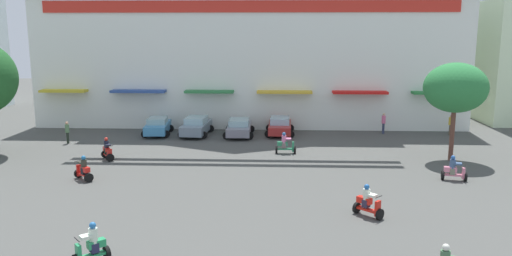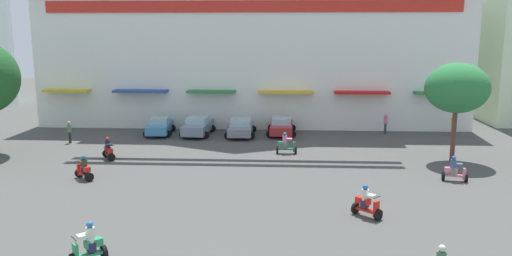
{
  "view_description": "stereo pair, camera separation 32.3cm",
  "coord_description": "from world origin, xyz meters",
  "px_view_note": "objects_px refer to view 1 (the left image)",
  "views": [
    {
      "loc": [
        2.58,
        -12.51,
        8.34
      ],
      "look_at": [
        1.3,
        15.93,
        2.86
      ],
      "focal_mm": 35.06,
      "sensor_mm": 36.0,
      "label": 1
    },
    {
      "loc": [
        2.91,
        -12.49,
        8.34
      ],
      "look_at": [
        1.3,
        15.93,
        2.86
      ],
      "focal_mm": 35.06,
      "sensor_mm": 36.0,
      "label": 2
    }
  ],
  "objects_px": {
    "parked_car_1": "(196,126)",
    "scooter_rider_7": "(285,145)",
    "scooter_rider_8": "(107,151)",
    "pedestrian_1": "(67,131)",
    "scooter_rider_6": "(454,170)",
    "parked_car_2": "(239,127)",
    "pedestrian_2": "(384,122)",
    "plaza_tree_1": "(456,88)",
    "scooter_rider_5": "(91,247)",
    "pedestrian_0": "(451,123)",
    "parked_car_0": "(158,126)",
    "scooter_rider_3": "(83,170)",
    "parked_car_3": "(280,126)",
    "scooter_rider_1": "(368,203)"
  },
  "relations": [
    {
      "from": "parked_car_2",
      "to": "pedestrian_2",
      "type": "relative_size",
      "value": 2.55
    },
    {
      "from": "scooter_rider_5",
      "to": "pedestrian_0",
      "type": "distance_m",
      "value": 32.0
    },
    {
      "from": "scooter_rider_7",
      "to": "pedestrian_2",
      "type": "relative_size",
      "value": 0.86
    },
    {
      "from": "scooter_rider_8",
      "to": "pedestrian_1",
      "type": "xyz_separation_m",
      "value": [
        -4.67,
        4.72,
        0.37
      ]
    },
    {
      "from": "scooter_rider_8",
      "to": "pedestrian_0",
      "type": "bearing_deg",
      "value": 19.89
    },
    {
      "from": "scooter_rider_5",
      "to": "scooter_rider_8",
      "type": "bearing_deg",
      "value": 106.9
    },
    {
      "from": "pedestrian_0",
      "to": "scooter_rider_6",
      "type": "bearing_deg",
      "value": -107.58
    },
    {
      "from": "parked_car_1",
      "to": "scooter_rider_7",
      "type": "distance_m",
      "value": 9.36
    },
    {
      "from": "parked_car_1",
      "to": "parked_car_3",
      "type": "height_order",
      "value": "parked_car_1"
    },
    {
      "from": "pedestrian_0",
      "to": "pedestrian_1",
      "type": "xyz_separation_m",
      "value": [
        -30.15,
        -4.5,
        0.01
      ]
    },
    {
      "from": "parked_car_2",
      "to": "scooter_rider_6",
      "type": "xyz_separation_m",
      "value": [
        13.22,
        -11.88,
        -0.12
      ]
    },
    {
      "from": "parked_car_0",
      "to": "scooter_rider_1",
      "type": "relative_size",
      "value": 2.69
    },
    {
      "from": "parked_car_3",
      "to": "scooter_rider_1",
      "type": "relative_size",
      "value": 2.85
    },
    {
      "from": "parked_car_3",
      "to": "pedestrian_1",
      "type": "xyz_separation_m",
      "value": [
        -16.13,
        -4.12,
        0.25
      ]
    },
    {
      "from": "plaza_tree_1",
      "to": "scooter_rider_3",
      "type": "distance_m",
      "value": 23.58
    },
    {
      "from": "scooter_rider_5",
      "to": "parked_car_1",
      "type": "bearing_deg",
      "value": 89.88
    },
    {
      "from": "scooter_rider_7",
      "to": "pedestrian_0",
      "type": "height_order",
      "value": "pedestrian_0"
    },
    {
      "from": "plaza_tree_1",
      "to": "pedestrian_0",
      "type": "relative_size",
      "value": 3.78
    },
    {
      "from": "plaza_tree_1",
      "to": "scooter_rider_5",
      "type": "bearing_deg",
      "value": -138.84
    },
    {
      "from": "parked_car_1",
      "to": "scooter_rider_7",
      "type": "relative_size",
      "value": 2.98
    },
    {
      "from": "scooter_rider_3",
      "to": "scooter_rider_6",
      "type": "xyz_separation_m",
      "value": [
        21.14,
        0.89,
        -0.01
      ]
    },
    {
      "from": "plaza_tree_1",
      "to": "scooter_rider_6",
      "type": "bearing_deg",
      "value": -106.46
    },
    {
      "from": "parked_car_0",
      "to": "parked_car_2",
      "type": "relative_size",
      "value": 0.92
    },
    {
      "from": "pedestrian_1",
      "to": "scooter_rider_7",
      "type": "bearing_deg",
      "value": -8.47
    },
    {
      "from": "scooter_rider_6",
      "to": "pedestrian_2",
      "type": "height_order",
      "value": "pedestrian_2"
    },
    {
      "from": "scooter_rider_5",
      "to": "scooter_rider_7",
      "type": "bearing_deg",
      "value": 67.14
    },
    {
      "from": "scooter_rider_5",
      "to": "pedestrian_2",
      "type": "relative_size",
      "value": 0.91
    },
    {
      "from": "pedestrian_2",
      "to": "parked_car_0",
      "type": "bearing_deg",
      "value": -175.86
    },
    {
      "from": "pedestrian_1",
      "to": "pedestrian_0",
      "type": "bearing_deg",
      "value": 8.49
    },
    {
      "from": "scooter_rider_8",
      "to": "scooter_rider_3",
      "type": "bearing_deg",
      "value": -87.31
    },
    {
      "from": "pedestrian_0",
      "to": "pedestrian_1",
      "type": "height_order",
      "value": "pedestrian_0"
    },
    {
      "from": "pedestrian_1",
      "to": "scooter_rider_8",
      "type": "bearing_deg",
      "value": -45.27
    },
    {
      "from": "parked_car_1",
      "to": "scooter_rider_6",
      "type": "bearing_deg",
      "value": -35.56
    },
    {
      "from": "parked_car_3",
      "to": "scooter_rider_6",
      "type": "height_order",
      "value": "scooter_rider_6"
    },
    {
      "from": "parked_car_1",
      "to": "scooter_rider_8",
      "type": "distance_m",
      "value": 9.42
    },
    {
      "from": "parked_car_1",
      "to": "pedestrian_2",
      "type": "bearing_deg",
      "value": 5.0
    },
    {
      "from": "plaza_tree_1",
      "to": "scooter_rider_6",
      "type": "relative_size",
      "value": 4.39
    },
    {
      "from": "scooter_rider_8",
      "to": "pedestrian_1",
      "type": "relative_size",
      "value": 0.89
    },
    {
      "from": "scooter_rider_6",
      "to": "parked_car_2",
      "type": "bearing_deg",
      "value": 138.06
    },
    {
      "from": "pedestrian_1",
      "to": "plaza_tree_1",
      "type": "bearing_deg",
      "value": -7.92
    },
    {
      "from": "scooter_rider_7",
      "to": "pedestrian_2",
      "type": "bearing_deg",
      "value": 41.5
    },
    {
      "from": "parked_car_3",
      "to": "scooter_rider_1",
      "type": "distance_m",
      "value": 18.99
    },
    {
      "from": "scooter_rider_7",
      "to": "pedestrian_0",
      "type": "relative_size",
      "value": 0.89
    },
    {
      "from": "parked_car_1",
      "to": "pedestrian_0",
      "type": "distance_m",
      "value": 20.89
    },
    {
      "from": "parked_car_2",
      "to": "scooter_rider_7",
      "type": "distance_m",
      "value": 6.91
    },
    {
      "from": "scooter_rider_6",
      "to": "scooter_rider_7",
      "type": "bearing_deg",
      "value": 147.68
    },
    {
      "from": "scooter_rider_7",
      "to": "scooter_rider_8",
      "type": "distance_m",
      "value": 12.04
    },
    {
      "from": "scooter_rider_1",
      "to": "scooter_rider_7",
      "type": "xyz_separation_m",
      "value": [
        -3.64,
        11.98,
        -0.01
      ]
    },
    {
      "from": "scooter_rider_1",
      "to": "scooter_rider_8",
      "type": "height_order",
      "value": "scooter_rider_1"
    },
    {
      "from": "parked_car_2",
      "to": "parked_car_3",
      "type": "xyz_separation_m",
      "value": [
        3.32,
        0.73,
        0.02
      ]
    }
  ]
}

